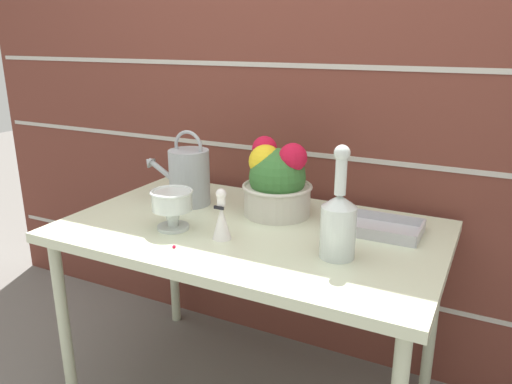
{
  "coord_description": "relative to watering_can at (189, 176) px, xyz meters",
  "views": [
    {
      "loc": [
        0.77,
        -1.48,
        1.4
      ],
      "look_at": [
        0.0,
        0.04,
        0.86
      ],
      "focal_mm": 35.0,
      "sensor_mm": 36.0,
      "label": 1
    }
  ],
  "objects": [
    {
      "name": "watering_can",
      "position": [
        0.0,
        0.0,
        0.0
      ],
      "size": [
        0.31,
        0.16,
        0.3
      ],
      "color": "#9EA3A8",
      "rests_on": "patio_table"
    },
    {
      "name": "fallen_petal",
      "position": [
        0.21,
        -0.4,
        -0.11
      ],
      "size": [
        0.01,
        0.01,
        0.01
      ],
      "color": "red",
      "rests_on": "patio_table"
    },
    {
      "name": "brick_wall",
      "position": [
        0.34,
        0.37,
        0.24
      ],
      "size": [
        3.6,
        0.08,
        2.2
      ],
      "color": "brown",
      "rests_on": "ground_plane"
    },
    {
      "name": "glass_decanter",
      "position": [
        0.7,
        -0.22,
        0.0
      ],
      "size": [
        0.11,
        0.11,
        0.35
      ],
      "color": "silver",
      "rests_on": "patio_table"
    },
    {
      "name": "patio_table",
      "position": [
        0.34,
        -0.12,
        -0.18
      ],
      "size": [
        1.35,
        0.81,
        0.74
      ],
      "color": "beige",
      "rests_on": "ground_plane"
    },
    {
      "name": "figurine_vase",
      "position": [
        0.31,
        -0.26,
        -0.05
      ],
      "size": [
        0.06,
        0.06,
        0.18
      ],
      "color": "white",
      "rests_on": "patio_table"
    },
    {
      "name": "crystal_pedestal_bowl",
      "position": [
        0.1,
        -0.26,
        -0.02
      ],
      "size": [
        0.15,
        0.15,
        0.14
      ],
      "color": "silver",
      "rests_on": "patio_table"
    },
    {
      "name": "wire_tray",
      "position": [
        0.75,
        0.04,
        -0.11
      ],
      "size": [
        0.31,
        0.19,
        0.04
      ],
      "color": "#B7B7BC",
      "rests_on": "patio_table"
    },
    {
      "name": "flower_planter",
      "position": [
        0.37,
        0.05,
        0.01
      ],
      "size": [
        0.27,
        0.27,
        0.29
      ],
      "color": "beige",
      "rests_on": "patio_table"
    }
  ]
}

